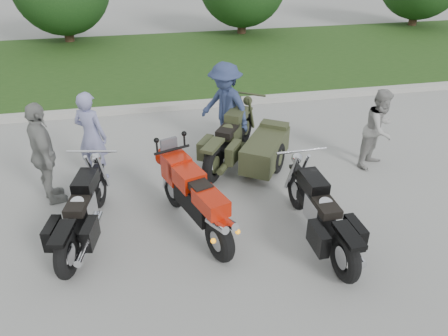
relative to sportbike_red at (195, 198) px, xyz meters
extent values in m
plane|color=#9D9D98|center=(-0.17, -0.73, -0.64)|extent=(80.00, 80.00, 0.00)
cube|color=#ABA9A1|center=(-0.17, 5.27, -0.56)|extent=(60.00, 0.30, 0.15)
cube|color=#31511C|center=(-0.17, 9.42, -0.57)|extent=(60.00, 8.00, 0.14)
cylinder|color=#3F2B1C|center=(-3.17, 12.77, -0.04)|extent=(0.36, 0.36, 1.20)
cylinder|color=#3F2B1C|center=(3.83, 12.77, -0.04)|extent=(0.36, 0.36, 1.20)
cylinder|color=#3F2B1C|center=(11.83, 12.77, -0.04)|extent=(0.36, 0.36, 1.20)
torus|color=black|center=(0.25, -0.71, -0.29)|extent=(0.42, 0.72, 0.69)
torus|color=black|center=(-0.28, 0.80, -0.30)|extent=(0.34, 0.67, 0.66)
cube|color=black|center=(0.00, -0.01, -0.03)|extent=(0.62, 1.04, 0.39)
cube|color=#AD1906|center=(-0.08, 0.23, 0.27)|extent=(0.55, 0.70, 0.29)
cube|color=#AD1906|center=(0.16, -0.48, 0.23)|extent=(0.51, 0.68, 0.24)
cube|color=black|center=(0.05, -0.14, 0.31)|extent=(0.40, 0.46, 0.11)
cube|color=#AD1906|center=(-0.21, 0.62, 0.23)|extent=(0.50, 0.54, 0.44)
cylinder|color=silver|center=(0.19, -0.80, 0.05)|extent=(0.28, 0.52, 0.24)
cylinder|color=silver|center=(0.34, -0.75, 0.05)|extent=(0.28, 0.52, 0.24)
torus|color=black|center=(-1.90, -0.61, -0.28)|extent=(0.32, 0.72, 0.70)
torus|color=black|center=(-1.54, 1.06, -0.31)|extent=(0.26, 0.67, 0.66)
cube|color=black|center=(-1.72, 0.23, -0.20)|extent=(0.48, 1.26, 0.14)
cube|color=silver|center=(-1.72, 0.23, -0.12)|extent=(0.40, 0.52, 0.36)
cube|color=black|center=(-1.66, 0.53, 0.17)|extent=(0.40, 0.62, 0.23)
cube|color=black|center=(-1.75, 0.08, 0.07)|extent=(0.39, 0.57, 0.12)
cube|color=black|center=(-1.90, -0.61, 0.09)|extent=(0.34, 0.60, 0.06)
cylinder|color=silver|center=(-1.61, -0.17, -0.35)|extent=(0.34, 1.13, 0.10)
torus|color=black|center=(1.86, -1.45, -0.27)|extent=(0.20, 0.73, 0.73)
torus|color=black|center=(1.81, 0.32, -0.29)|extent=(0.15, 0.69, 0.69)
cube|color=black|center=(1.83, -0.56, -0.19)|extent=(0.27, 1.29, 0.15)
cube|color=silver|center=(1.83, -0.56, -0.10)|extent=(0.34, 0.49, 0.38)
cube|color=black|center=(1.82, -0.24, 0.20)|extent=(0.32, 0.60, 0.24)
cube|color=black|center=(1.84, -0.73, 0.09)|extent=(0.32, 0.54, 0.13)
cube|color=black|center=(1.86, -1.45, 0.11)|extent=(0.25, 0.60, 0.06)
cylinder|color=silver|center=(2.03, -0.93, -0.34)|extent=(0.14, 1.18, 0.11)
torus|color=black|center=(0.54, 1.45, -0.26)|extent=(0.57, 0.73, 0.75)
torus|color=black|center=(1.54, 2.98, -0.28)|extent=(0.50, 0.67, 0.71)
cube|color=black|center=(1.04, 2.22, -0.17)|extent=(0.93, 1.25, 0.16)
cube|color=#373C23|center=(1.04, 2.22, -0.08)|extent=(0.55, 0.60, 0.39)
cube|color=#373C23|center=(1.22, 2.50, 0.23)|extent=(0.59, 0.68, 0.24)
cube|color=black|center=(0.95, 2.08, 0.12)|extent=(0.56, 0.63, 0.13)
cube|color=#373C23|center=(0.54, 1.45, 0.14)|extent=(0.54, 0.64, 0.07)
cylinder|color=#373C23|center=(1.00, 1.78, -0.33)|extent=(0.76, 1.08, 0.11)
cube|color=#373C23|center=(1.63, 1.70, -0.19)|extent=(1.30, 1.54, 0.50)
torus|color=black|center=(1.86, 1.55, -0.33)|extent=(0.45, 0.59, 0.62)
imported|color=#8384B2|center=(-1.65, 2.09, 0.24)|extent=(0.76, 0.68, 1.74)
imported|color=#979692|center=(3.88, 1.45, 0.17)|extent=(0.99, 0.94, 1.60)
imported|color=navy|center=(1.05, 2.77, 0.32)|extent=(1.32, 1.42, 1.92)
imported|color=gray|center=(-2.38, 1.40, 0.29)|extent=(0.79, 1.17, 1.85)
camera|label=1|loc=(-0.69, -5.60, 3.78)|focal=35.00mm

